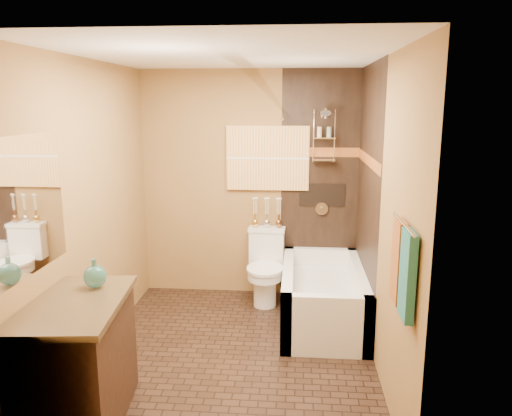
# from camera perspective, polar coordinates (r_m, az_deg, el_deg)

# --- Properties ---
(floor) EXTENTS (3.00, 3.00, 0.00)m
(floor) POSITION_cam_1_polar(r_m,az_deg,el_deg) (4.52, -2.56, -16.39)
(floor) COLOR black
(floor) RESTS_ON ground
(wall_left) EXTENTS (0.02, 3.00, 2.50)m
(wall_left) POSITION_cam_1_polar(r_m,az_deg,el_deg) (4.39, -18.44, -0.41)
(wall_left) COLOR olive
(wall_left) RESTS_ON floor
(wall_right) EXTENTS (0.02, 3.00, 2.50)m
(wall_right) POSITION_cam_1_polar(r_m,az_deg,el_deg) (4.10, 14.15, -1.01)
(wall_right) COLOR olive
(wall_right) RESTS_ON floor
(wall_back) EXTENTS (2.40, 0.02, 2.50)m
(wall_back) POSITION_cam_1_polar(r_m,az_deg,el_deg) (5.54, -0.73, 2.67)
(wall_back) COLOR olive
(wall_back) RESTS_ON floor
(wall_front) EXTENTS (2.40, 0.02, 2.50)m
(wall_front) POSITION_cam_1_polar(r_m,az_deg,el_deg) (2.65, -6.93, -7.85)
(wall_front) COLOR olive
(wall_front) RESTS_ON floor
(ceiling) EXTENTS (3.00, 3.00, 0.00)m
(ceiling) POSITION_cam_1_polar(r_m,az_deg,el_deg) (3.99, -2.91, 17.05)
(ceiling) COLOR silver
(ceiling) RESTS_ON wall_back
(alcove_tile_back) EXTENTS (0.85, 0.01, 2.50)m
(alcove_tile_back) POSITION_cam_1_polar(r_m,az_deg,el_deg) (5.51, 7.32, 2.52)
(alcove_tile_back) COLOR black
(alcove_tile_back) RESTS_ON wall_back
(alcove_tile_right) EXTENTS (0.01, 1.50, 2.50)m
(alcove_tile_right) POSITION_cam_1_polar(r_m,az_deg,el_deg) (4.82, 12.60, 0.98)
(alcove_tile_right) COLOR black
(alcove_tile_right) RESTS_ON wall_right
(mosaic_band_back) EXTENTS (0.85, 0.01, 0.10)m
(mosaic_band_back) POSITION_cam_1_polar(r_m,az_deg,el_deg) (5.45, 7.43, 6.34)
(mosaic_band_back) COLOR brown
(mosaic_band_back) RESTS_ON alcove_tile_back
(mosaic_band_right) EXTENTS (0.01, 1.50, 0.10)m
(mosaic_band_right) POSITION_cam_1_polar(r_m,az_deg,el_deg) (4.77, 12.68, 5.35)
(mosaic_band_right) COLOR brown
(mosaic_band_right) RESTS_ON alcove_tile_right
(alcove_niche) EXTENTS (0.50, 0.01, 0.25)m
(alcove_niche) POSITION_cam_1_polar(r_m,az_deg,el_deg) (5.52, 7.55, 1.49)
(alcove_niche) COLOR black
(alcove_niche) RESTS_ON alcove_tile_back
(shower_fixtures) EXTENTS (0.24, 0.33, 1.16)m
(shower_fixtures) POSITION_cam_1_polar(r_m,az_deg,el_deg) (5.35, 7.76, 6.72)
(shower_fixtures) COLOR silver
(shower_fixtures) RESTS_ON floor
(curtain_rod) EXTENTS (0.03, 1.55, 0.03)m
(curtain_rod) POSITION_cam_1_polar(r_m,az_deg,el_deg) (4.70, 3.31, 10.42)
(curtain_rod) COLOR silver
(curtain_rod) RESTS_ON wall_back
(towel_bar) EXTENTS (0.02, 0.55, 0.02)m
(towel_bar) POSITION_cam_1_polar(r_m,az_deg,el_deg) (3.04, 16.55, -1.76)
(towel_bar) COLOR silver
(towel_bar) RESTS_ON wall_right
(towel_teal) EXTENTS (0.05, 0.22, 0.52)m
(towel_teal) POSITION_cam_1_polar(r_m,az_deg,el_deg) (3.00, 16.93, -7.38)
(towel_teal) COLOR #216E65
(towel_teal) RESTS_ON towel_bar
(towel_rust) EXTENTS (0.05, 0.22, 0.52)m
(towel_rust) POSITION_cam_1_polar(r_m,az_deg,el_deg) (3.24, 15.98, -5.87)
(towel_rust) COLOR brown
(towel_rust) RESTS_ON towel_bar
(sunset_painting) EXTENTS (0.90, 0.04, 0.70)m
(sunset_painting) POSITION_cam_1_polar(r_m,az_deg,el_deg) (5.46, 1.34, 5.71)
(sunset_painting) COLOR orange
(sunset_painting) RESTS_ON wall_back
(vanity_mirror) EXTENTS (0.01, 1.00, 0.90)m
(vanity_mirror) POSITION_cam_1_polar(r_m,az_deg,el_deg) (3.46, -24.93, 0.10)
(vanity_mirror) COLOR white
(vanity_mirror) RESTS_ON wall_left
(bathtub) EXTENTS (0.80, 1.50, 0.55)m
(bathtub) POSITION_cam_1_polar(r_m,az_deg,el_deg) (5.08, 7.65, -10.40)
(bathtub) COLOR white
(bathtub) RESTS_ON floor
(toilet) EXTENTS (0.41, 0.60, 0.79)m
(toilet) POSITION_cam_1_polar(r_m,az_deg,el_deg) (5.45, 1.12, -6.70)
(toilet) COLOR white
(toilet) RESTS_ON floor
(vanity) EXTENTS (0.70, 1.04, 0.87)m
(vanity) POSITION_cam_1_polar(r_m,az_deg,el_deg) (3.70, -19.73, -16.28)
(vanity) COLOR black
(vanity) RESTS_ON floor
(teal_bottle) EXTENTS (0.21, 0.21, 0.25)m
(teal_bottle) POSITION_cam_1_polar(r_m,az_deg,el_deg) (3.68, -17.95, -7.12)
(teal_bottle) COLOR #256F65
(teal_bottle) RESTS_ON vanity
(bud_vases) EXTENTS (0.33, 0.07, 0.32)m
(bud_vases) POSITION_cam_1_polar(r_m,az_deg,el_deg) (5.47, 1.26, -0.45)
(bud_vases) COLOR gold
(bud_vases) RESTS_ON toilet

